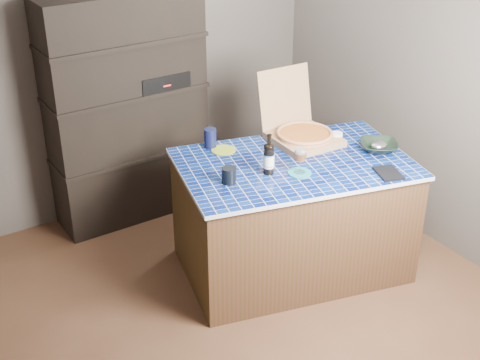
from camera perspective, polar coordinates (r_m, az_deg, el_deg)
room at (r=3.82m, az=-0.47°, el=3.66°), size 3.50×3.50×3.50m
shelving_unit at (r=5.21m, az=-9.58°, el=5.96°), size 1.20×0.41×1.80m
kitchen_island at (r=4.67m, az=4.51°, el=-3.07°), size 1.73×1.32×0.84m
pizza_box at (r=4.75m, az=5.33°, el=4.08°), size 0.45×0.54×0.47m
mead_bottle at (r=4.27m, az=2.48°, el=1.88°), size 0.07×0.07×0.27m
teal_trivet at (r=4.32m, az=5.11°, el=0.62°), size 0.15×0.15×0.01m
wine_glass at (r=4.27m, az=5.18°, el=2.14°), size 0.08×0.08×0.18m
tumbler at (r=4.18m, az=-0.96°, el=0.41°), size 0.09×0.09×0.10m
dvd_case at (r=4.40m, az=12.54°, el=0.58°), size 0.20×0.24×0.02m
bowl at (r=4.70m, az=11.77°, el=2.83°), size 0.36×0.36×0.06m
foil_contents at (r=4.70m, az=11.78°, el=2.92°), size 0.12×0.10×0.06m
white_jar at (r=4.79m, az=8.28°, el=3.65°), size 0.08×0.08×0.07m
navy_cup at (r=4.64m, az=-2.56°, el=3.59°), size 0.09×0.09×0.14m
green_trivet at (r=4.62m, az=-1.40°, el=2.57°), size 0.17×0.17×0.01m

